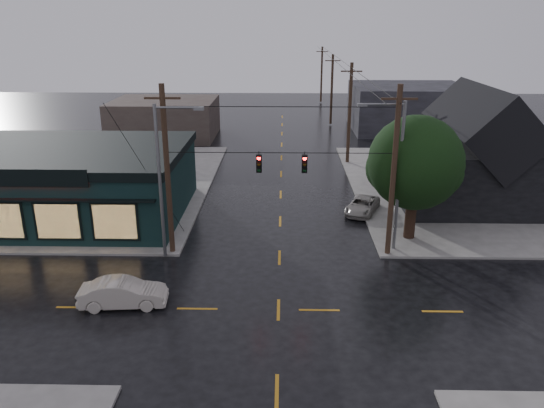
{
  "coord_description": "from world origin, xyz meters",
  "views": [
    {
      "loc": [
        0.18,
        -22.78,
        13.49
      ],
      "look_at": [
        -0.45,
        6.09,
        3.36
      ],
      "focal_mm": 35.0,
      "sensor_mm": 36.0,
      "label": 1
    }
  ],
  "objects_px": {
    "utility_pole_ne": "(387,255)",
    "utility_pole_nw": "(173,253)",
    "corner_tree": "(415,163)",
    "suv_silver": "(362,206)",
    "sedan_cream": "(123,293)"
  },
  "relations": [
    {
      "from": "corner_tree",
      "to": "sedan_cream",
      "type": "distance_m",
      "value": 18.76
    },
    {
      "from": "sedan_cream",
      "to": "suv_silver",
      "type": "relative_size",
      "value": 1.03
    },
    {
      "from": "corner_tree",
      "to": "suv_silver",
      "type": "xyz_separation_m",
      "value": [
        -2.33,
        4.84,
        -4.5
      ]
    },
    {
      "from": "utility_pole_nw",
      "to": "utility_pole_ne",
      "type": "distance_m",
      "value": 13.0
    },
    {
      "from": "sedan_cream",
      "to": "utility_pole_ne",
      "type": "bearing_deg",
      "value": -71.29
    },
    {
      "from": "utility_pole_ne",
      "to": "sedan_cream",
      "type": "relative_size",
      "value": 2.38
    },
    {
      "from": "utility_pole_ne",
      "to": "utility_pole_nw",
      "type": "bearing_deg",
      "value": 180.0
    },
    {
      "from": "utility_pole_nw",
      "to": "sedan_cream",
      "type": "bearing_deg",
      "value": -100.52
    },
    {
      "from": "utility_pole_ne",
      "to": "suv_silver",
      "type": "height_order",
      "value": "utility_pole_ne"
    },
    {
      "from": "sedan_cream",
      "to": "suv_silver",
      "type": "bearing_deg",
      "value": -50.29
    },
    {
      "from": "utility_pole_nw",
      "to": "utility_pole_ne",
      "type": "height_order",
      "value": "same"
    },
    {
      "from": "corner_tree",
      "to": "sedan_cream",
      "type": "bearing_deg",
      "value": -151.26
    },
    {
      "from": "corner_tree",
      "to": "utility_pole_ne",
      "type": "relative_size",
      "value": 0.78
    },
    {
      "from": "utility_pole_ne",
      "to": "sedan_cream",
      "type": "xyz_separation_m",
      "value": [
        -14.17,
        -6.28,
        0.7
      ]
    },
    {
      "from": "utility_pole_ne",
      "to": "suv_silver",
      "type": "xyz_separation_m",
      "value": [
        -0.5,
        7.34,
        0.57
      ]
    }
  ]
}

